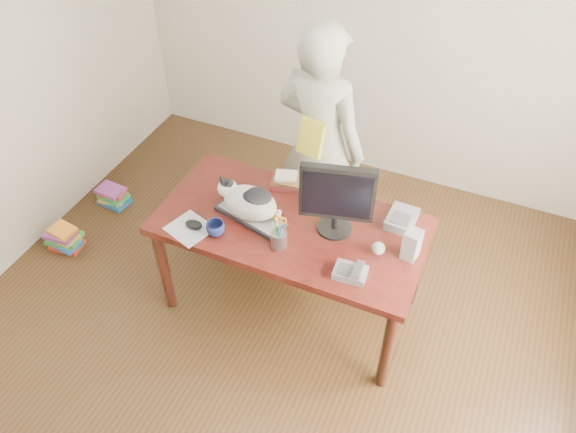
{
  "coord_description": "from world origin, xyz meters",
  "views": [
    {
      "loc": [
        0.94,
        -1.59,
        3.07
      ],
      "look_at": [
        0.0,
        0.55,
        0.85
      ],
      "focal_mm": 35.0,
      "sensor_mm": 36.0,
      "label": 1
    }
  ],
  "objects_px": {
    "pen_cup": "(279,238)",
    "keyboard": "(251,216)",
    "baseball": "(378,248)",
    "calculator": "(402,219)",
    "book_pile_b": "(113,196)",
    "monitor": "(337,197)",
    "cat": "(248,201)",
    "phone": "(351,272)",
    "speaker": "(412,245)",
    "person": "(320,146)",
    "mouse": "(194,225)",
    "desk": "(296,232)",
    "book_stack": "(288,181)",
    "book_pile_a": "(64,238)",
    "coffee_mug": "(215,229)"
  },
  "relations": [
    {
      "from": "keyboard",
      "to": "monitor",
      "type": "bearing_deg",
      "value": 24.68
    },
    {
      "from": "book_pile_a",
      "to": "book_stack",
      "type": "bearing_deg",
      "value": 17.84
    },
    {
      "from": "monitor",
      "to": "speaker",
      "type": "xyz_separation_m",
      "value": [
        0.45,
        -0.02,
        -0.17
      ]
    },
    {
      "from": "speaker",
      "to": "book_pile_b",
      "type": "bearing_deg",
      "value": -177.9
    },
    {
      "from": "phone",
      "to": "speaker",
      "type": "distance_m",
      "value": 0.37
    },
    {
      "from": "mouse",
      "to": "book_stack",
      "type": "height_order",
      "value": "book_stack"
    },
    {
      "from": "calculator",
      "to": "book_pile_b",
      "type": "height_order",
      "value": "calculator"
    },
    {
      "from": "monitor",
      "to": "calculator",
      "type": "height_order",
      "value": "monitor"
    },
    {
      "from": "monitor",
      "to": "book_pile_b",
      "type": "height_order",
      "value": "monitor"
    },
    {
      "from": "speaker",
      "to": "book_pile_b",
      "type": "relative_size",
      "value": 0.72
    },
    {
      "from": "cat",
      "to": "mouse",
      "type": "relative_size",
      "value": 3.49
    },
    {
      "from": "person",
      "to": "cat",
      "type": "bearing_deg",
      "value": 85.71
    },
    {
      "from": "cat",
      "to": "speaker",
      "type": "distance_m",
      "value": 0.97
    },
    {
      "from": "cat",
      "to": "pen_cup",
      "type": "height_order",
      "value": "cat"
    },
    {
      "from": "phone",
      "to": "book_pile_b",
      "type": "relative_size",
      "value": 0.71
    },
    {
      "from": "desk",
      "to": "book_stack",
      "type": "distance_m",
      "value": 0.34
    },
    {
      "from": "baseball",
      "to": "book_pile_a",
      "type": "relative_size",
      "value": 0.28
    },
    {
      "from": "desk",
      "to": "coffee_mug",
      "type": "bearing_deg",
      "value": -137.63
    },
    {
      "from": "monitor",
      "to": "book_stack",
      "type": "xyz_separation_m",
      "value": [
        -0.41,
        0.27,
        -0.23
      ]
    },
    {
      "from": "pen_cup",
      "to": "calculator",
      "type": "height_order",
      "value": "pen_cup"
    },
    {
      "from": "baseball",
      "to": "book_pile_a",
      "type": "xyz_separation_m",
      "value": [
        -2.29,
        -0.18,
        -0.7
      ]
    },
    {
      "from": "monitor",
      "to": "mouse",
      "type": "bearing_deg",
      "value": -172.44
    },
    {
      "from": "coffee_mug",
      "to": "baseball",
      "type": "bearing_deg",
      "value": 14.44
    },
    {
      "from": "cat",
      "to": "pen_cup",
      "type": "distance_m",
      "value": 0.31
    },
    {
      "from": "monitor",
      "to": "person",
      "type": "height_order",
      "value": "person"
    },
    {
      "from": "phone",
      "to": "coffee_mug",
      "type": "bearing_deg",
      "value": 177.26
    },
    {
      "from": "speaker",
      "to": "baseball",
      "type": "distance_m",
      "value": 0.18
    },
    {
      "from": "cat",
      "to": "book_pile_b",
      "type": "xyz_separation_m",
      "value": [
        -1.46,
        0.4,
        -0.8
      ]
    },
    {
      "from": "pen_cup",
      "to": "baseball",
      "type": "xyz_separation_m",
      "value": [
        0.53,
        0.17,
        -0.03
      ]
    },
    {
      "from": "speaker",
      "to": "baseball",
      "type": "height_order",
      "value": "speaker"
    },
    {
      "from": "book_pile_a",
      "to": "cat",
      "type": "bearing_deg",
      "value": 5.79
    },
    {
      "from": "pen_cup",
      "to": "person",
      "type": "distance_m",
      "value": 0.83
    },
    {
      "from": "book_pile_b",
      "to": "speaker",
      "type": "bearing_deg",
      "value": -7.63
    },
    {
      "from": "baseball",
      "to": "book_pile_b",
      "type": "bearing_deg",
      "value": 170.62
    },
    {
      "from": "mouse",
      "to": "phone",
      "type": "bearing_deg",
      "value": 19.63
    },
    {
      "from": "desk",
      "to": "book_pile_a",
      "type": "distance_m",
      "value": 1.85
    },
    {
      "from": "baseball",
      "to": "book_stack",
      "type": "bearing_deg",
      "value": 154.37
    },
    {
      "from": "pen_cup",
      "to": "keyboard",
      "type": "bearing_deg",
      "value": 149.7
    },
    {
      "from": "mouse",
      "to": "person",
      "type": "xyz_separation_m",
      "value": [
        0.44,
        0.89,
        0.1
      ]
    },
    {
      "from": "pen_cup",
      "to": "book_stack",
      "type": "distance_m",
      "value": 0.54
    },
    {
      "from": "pen_cup",
      "to": "book_pile_b",
      "type": "xyz_separation_m",
      "value": [
        -1.73,
        0.55,
        -0.74
      ]
    },
    {
      "from": "keyboard",
      "to": "phone",
      "type": "height_order",
      "value": "phone"
    },
    {
      "from": "baseball",
      "to": "person",
      "type": "xyz_separation_m",
      "value": [
        -0.61,
        0.65,
        0.09
      ]
    },
    {
      "from": "desk",
      "to": "speaker",
      "type": "bearing_deg",
      "value": -4.33
    },
    {
      "from": "phone",
      "to": "baseball",
      "type": "xyz_separation_m",
      "value": [
        0.08,
        0.22,
        0.01
      ]
    },
    {
      "from": "desk",
      "to": "monitor",
      "type": "height_order",
      "value": "monitor"
    },
    {
      "from": "pen_cup",
      "to": "mouse",
      "type": "distance_m",
      "value": 0.52
    },
    {
      "from": "monitor",
      "to": "coffee_mug",
      "type": "distance_m",
      "value": 0.73
    },
    {
      "from": "book_stack",
      "to": "person",
      "type": "distance_m",
      "value": 0.34
    },
    {
      "from": "phone",
      "to": "book_pile_a",
      "type": "bearing_deg",
      "value": 175.14
    }
  ]
}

